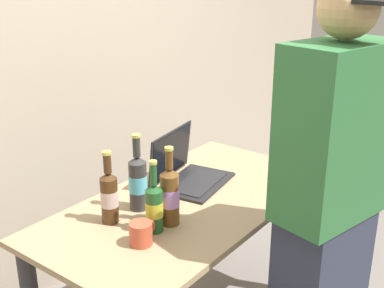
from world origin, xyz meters
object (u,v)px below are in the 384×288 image
object	(u,v)px
beer_bottle_amber	(154,206)
person_figure	(327,214)
beer_bottle_dark	(170,195)
laptop	(186,171)
beer_bottle_brown	(109,196)
coffee_mug	(141,233)
beer_bottle_green	(138,181)

from	to	relation	value
beer_bottle_amber	person_figure	distance (m)	0.63
beer_bottle_dark	beer_bottle_amber	xyz separation A→B (m)	(-0.08, 0.01, -0.02)
laptop	beer_bottle_dark	bearing A→B (deg)	-151.45
beer_bottle_dark	beer_bottle_brown	distance (m)	0.24
person_figure	coffee_mug	size ratio (longest dim) A/B	14.47
beer_bottle_amber	person_figure	bearing A→B (deg)	-63.12
laptop	beer_bottle_green	size ratio (longest dim) A/B	1.22
coffee_mug	beer_bottle_amber	bearing A→B (deg)	13.27
person_figure	coffee_mug	xyz separation A→B (m)	(-0.38, 0.54, -0.09)
laptop	coffee_mug	distance (m)	0.57
beer_bottle_dark	beer_bottle_green	distance (m)	0.18
beer_bottle_dark	beer_bottle_brown	bearing A→B (deg)	124.08
laptop	person_figure	size ratio (longest dim) A/B	0.24
beer_bottle_green	beer_bottle_brown	world-z (taller)	beer_bottle_green
beer_bottle_green	person_figure	size ratio (longest dim) A/B	0.19
beer_bottle_dark	beer_bottle_amber	size ratio (longest dim) A/B	1.11
laptop	beer_bottle_amber	size ratio (longest dim) A/B	1.38
beer_bottle_amber	person_figure	xyz separation A→B (m)	(0.28, -0.56, 0.03)
laptop	coffee_mug	xyz separation A→B (m)	(-0.53, -0.20, -0.01)
beer_bottle_brown	coffee_mug	bearing A→B (deg)	-102.76
person_figure	beer_bottle_green	bearing A→B (deg)	104.20
beer_bottle_green	person_figure	distance (m)	0.76
beer_bottle_green	laptop	bearing A→B (deg)	0.97
laptop	beer_bottle_brown	distance (m)	0.48
beer_bottle_amber	beer_bottle_green	distance (m)	0.20
laptop	beer_bottle_brown	world-z (taller)	beer_bottle_brown
beer_bottle_amber	coffee_mug	distance (m)	0.12
beer_bottle_brown	person_figure	bearing A→B (deg)	-65.77
laptop	beer_bottle_green	world-z (taller)	beer_bottle_green
beer_bottle_green	beer_bottle_brown	xyz separation A→B (m)	(-0.15, 0.01, -0.01)
beer_bottle_dark	beer_bottle_green	world-z (taller)	beer_bottle_green
laptop	person_figure	bearing A→B (deg)	-101.12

